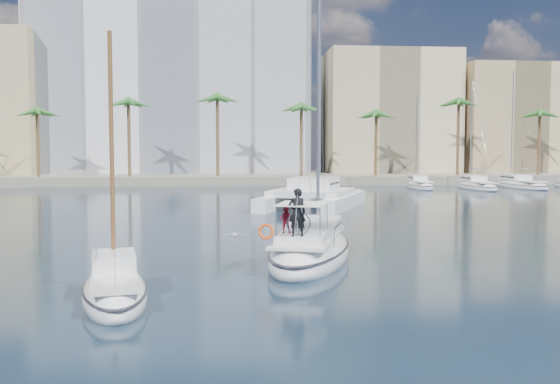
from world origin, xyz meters
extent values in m
plane|color=black|center=(0.00, 0.00, 0.00)|extent=(160.00, 160.00, 0.00)
cube|color=gray|center=(0.00, 61.00, 0.60)|extent=(120.00, 14.00, 1.20)
cube|color=white|center=(-12.00, 73.00, 14.00)|extent=(42.00, 16.00, 28.00)
cube|color=beige|center=(22.00, 70.00, 10.00)|extent=(20.00, 14.00, 20.00)
cube|color=tan|center=(42.00, 68.00, 9.00)|extent=(18.00, 12.00, 18.00)
cylinder|color=brown|center=(0.00, 57.00, 5.25)|extent=(0.44, 0.44, 10.50)
sphere|color=#2D6B27|center=(0.00, 57.00, 10.50)|extent=(3.60, 3.60, 3.60)
cylinder|color=brown|center=(34.00, 57.00, 5.25)|extent=(0.44, 0.44, 10.50)
sphere|color=#2D6B27|center=(34.00, 57.00, 10.50)|extent=(3.60, 3.60, 3.60)
ellipsoid|color=white|center=(-0.34, -0.98, 0.31)|extent=(5.98, 10.55, 2.09)
ellipsoid|color=black|center=(-0.34, -0.98, 0.60)|extent=(6.04, 10.66, 0.18)
cube|color=silver|center=(-0.40, -1.17, 1.10)|extent=(4.37, 7.88, 0.12)
cube|color=white|center=(-0.06, -0.06, 1.46)|extent=(3.02, 3.77, 0.60)
cube|color=black|center=(-0.06, -0.06, 1.48)|extent=(2.92, 3.41, 0.14)
cylinder|color=#B7BABF|center=(0.28, 1.05, 7.75)|extent=(0.15, 0.15, 13.19)
cylinder|color=#B7BABF|center=(-0.31, -0.89, 2.66)|extent=(1.28, 3.92, 0.11)
cube|color=white|center=(-0.96, -3.02, 1.34)|extent=(2.56, 2.96, 0.36)
cube|color=white|center=(-0.99, -3.11, 2.71)|extent=(2.56, 2.96, 0.04)
torus|color=silver|center=(-1.24, -3.95, 2.01)|extent=(0.93, 0.33, 0.96)
torus|color=#EB450C|center=(-2.53, -3.96, 1.71)|extent=(0.66, 0.37, 0.64)
imported|color=black|center=(-1.32, -4.06, 2.46)|extent=(0.71, 0.49, 1.89)
imported|color=maroon|center=(-1.67, -3.05, 2.07)|extent=(0.64, 0.56, 1.10)
ellipsoid|color=white|center=(-7.73, -7.57, 0.23)|extent=(3.18, 6.77, 1.53)
ellipsoid|color=black|center=(-7.73, -7.57, 0.44)|extent=(3.21, 6.83, 0.18)
cube|color=silver|center=(-7.71, -7.70, 0.80)|extent=(2.31, 5.06, 0.12)
cube|color=white|center=(-7.84, -6.96, 1.16)|extent=(1.74, 2.34, 0.60)
cube|color=black|center=(-7.84, -6.96, 1.18)|extent=(1.71, 2.10, 0.14)
cylinder|color=brown|center=(-7.98, -6.22, 4.89)|extent=(0.15, 0.15, 8.04)
cylinder|color=brown|center=(-7.74, -7.51, 2.36)|extent=(0.58, 2.60, 0.11)
cube|color=white|center=(0.99, 24.88, 0.55)|extent=(6.17, 12.46, 1.10)
cube|color=white|center=(5.88, 22.81, 0.55)|extent=(6.17, 12.46, 1.10)
cube|color=white|center=(3.18, 23.24, 1.30)|extent=(8.23, 8.90, 0.50)
cube|color=white|center=(3.43, 23.84, 2.00)|extent=(4.82, 4.99, 1.00)
cube|color=black|center=(3.43, 23.84, 2.05)|extent=(4.64, 4.52, 0.18)
cylinder|color=#B7BABF|center=(4.19, 25.64, 10.18)|extent=(0.18, 0.18, 17.36)
ellipsoid|color=silver|center=(-3.64, 2.29, 0.74)|extent=(0.22, 0.43, 0.20)
sphere|color=silver|center=(-3.64, 2.49, 0.76)|extent=(0.11, 0.11, 0.11)
cube|color=gray|center=(-3.94, 2.29, 0.77)|extent=(0.49, 0.18, 0.12)
cube|color=gray|center=(-3.33, 2.29, 0.77)|extent=(0.49, 0.18, 0.12)
camera|label=1|loc=(-4.18, -28.01, 4.94)|focal=40.00mm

